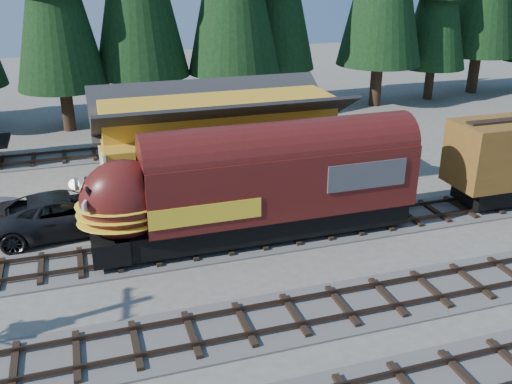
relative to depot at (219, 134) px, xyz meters
name	(u,v)px	position (x,y,z in m)	size (l,w,h in m)	color
ground	(290,285)	(0.00, -10.50, -2.96)	(120.00, 120.00, 0.00)	#6B665B
track_siding	(452,210)	(10.00, -6.50, -2.90)	(68.00, 3.20, 0.33)	#4C4947
track_spur	(30,161)	(-10.00, 7.50, -2.90)	(32.00, 3.20, 0.33)	#4C4947
depot	(219,134)	(0.00, 0.00, 0.00)	(12.80, 7.00, 5.30)	gold
locomotive	(247,192)	(-0.45, -6.50, -0.63)	(14.50, 2.88, 3.94)	black
pickup_truck_a	(65,213)	(-7.95, -3.10, -2.04)	(3.05, 6.61, 1.84)	black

